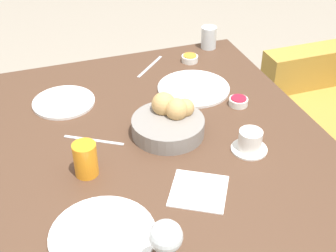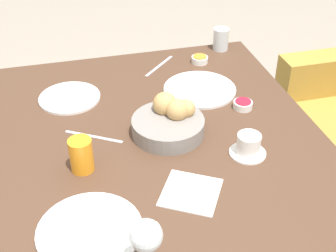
% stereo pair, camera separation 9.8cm
% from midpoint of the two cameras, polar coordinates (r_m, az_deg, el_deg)
% --- Properties ---
extents(dining_table, '(1.25, 1.05, 0.75)m').
position_cam_midpoint_polar(dining_table, '(1.55, -2.61, -4.49)').
color(dining_table, '#4C3323').
rests_on(dining_table, ground_plane).
extents(bread_basket, '(0.23, 0.23, 0.12)m').
position_cam_midpoint_polar(bread_basket, '(1.50, -1.72, 0.55)').
color(bread_basket, gray).
rests_on(bread_basket, dining_table).
extents(plate_near_left, '(0.22, 0.22, 0.01)m').
position_cam_midpoint_polar(plate_near_left, '(1.72, -14.20, 2.81)').
color(plate_near_left, white).
rests_on(plate_near_left, dining_table).
extents(plate_near_right, '(0.27, 0.27, 0.01)m').
position_cam_midpoint_polar(plate_near_right, '(1.21, -10.35, -12.98)').
color(plate_near_right, white).
rests_on(plate_near_right, dining_table).
extents(plate_far_center, '(0.27, 0.27, 0.01)m').
position_cam_midpoint_polar(plate_far_center, '(1.75, 1.53, 4.60)').
color(plate_far_center, white).
rests_on(plate_far_center, dining_table).
extents(juice_glass, '(0.07, 0.07, 0.10)m').
position_cam_midpoint_polar(juice_glass, '(1.36, -12.08, -4.05)').
color(juice_glass, orange).
rests_on(juice_glass, dining_table).
extents(water_tumbler, '(0.07, 0.07, 0.09)m').
position_cam_midpoint_polar(water_tumbler, '(2.05, 3.60, 10.69)').
color(water_tumbler, silver).
rests_on(water_tumbler, dining_table).
extents(wine_glass, '(0.08, 0.08, 0.16)m').
position_cam_midpoint_polar(wine_glass, '(1.04, -3.05, -13.60)').
color(wine_glass, silver).
rests_on(wine_glass, dining_table).
extents(coffee_cup, '(0.11, 0.11, 0.07)m').
position_cam_midpoint_polar(coffee_cup, '(1.44, 8.05, -1.95)').
color(coffee_cup, white).
rests_on(coffee_cup, dining_table).
extents(jam_bowl_berry, '(0.07, 0.07, 0.03)m').
position_cam_midpoint_polar(jam_bowl_berry, '(1.66, 6.91, 2.95)').
color(jam_bowl_berry, white).
rests_on(jam_bowl_berry, dining_table).
extents(jam_bowl_honey, '(0.07, 0.07, 0.03)m').
position_cam_midpoint_polar(jam_bowl_honey, '(1.94, 1.21, 8.22)').
color(jam_bowl_honey, white).
rests_on(jam_bowl_honey, dining_table).
extents(fork_silver, '(0.15, 0.15, 0.00)m').
position_cam_midpoint_polar(fork_silver, '(1.91, -3.69, 7.23)').
color(fork_silver, '#B7B7BC').
rests_on(fork_silver, dining_table).
extents(knife_silver, '(0.11, 0.17, 0.00)m').
position_cam_midpoint_polar(knife_silver, '(1.51, -10.89, -1.76)').
color(knife_silver, '#B7B7BC').
rests_on(knife_silver, dining_table).
extents(napkin, '(0.21, 0.21, 0.00)m').
position_cam_midpoint_polar(napkin, '(1.30, 1.59, -7.97)').
color(napkin, white).
rests_on(napkin, dining_table).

